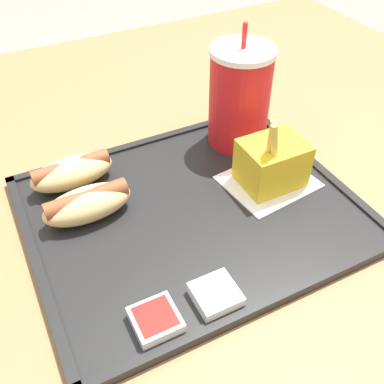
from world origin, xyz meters
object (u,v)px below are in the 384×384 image
object	(u,v)px
soda_cup	(240,97)
hot_dog_near	(87,203)
hot_dog_far	(72,172)
sauce_cup_ketchup	(156,320)
sauce_cup_mayo	(216,295)
fries_carton	(272,163)

from	to	relation	value
soda_cup	hot_dog_near	bearing A→B (deg)	-166.81
hot_dog_far	sauce_cup_ketchup	size ratio (longest dim) A/B	2.50
soda_cup	sauce_cup_mayo	size ratio (longest dim) A/B	3.94
hot_dog_far	sauce_cup_ketchup	world-z (taller)	hot_dog_far
hot_dog_far	fries_carton	bearing A→B (deg)	-26.38
hot_dog_near	fries_carton	distance (m)	0.25
fries_carton	sauce_cup_mayo	world-z (taller)	fries_carton
hot_dog_near	soda_cup	bearing A→B (deg)	13.19
sauce_cup_ketchup	sauce_cup_mayo	bearing A→B (deg)	-0.66
soda_cup	sauce_cup_mayo	xyz separation A→B (m)	(-0.18, -0.25, -0.07)
fries_carton	hot_dog_near	bearing A→B (deg)	168.45
hot_dog_near	sauce_cup_mayo	bearing A→B (deg)	-66.04
hot_dog_far	sauce_cup_ketchup	bearing A→B (deg)	-87.12
hot_dog_near	hot_dog_far	bearing A→B (deg)	90.00
soda_cup	hot_dog_far	xyz separation A→B (m)	(-0.26, 0.01, -0.05)
hot_dog_far	sauce_cup_mayo	xyz separation A→B (m)	(0.08, -0.26, -0.01)
hot_dog_near	sauce_cup_ketchup	size ratio (longest dim) A/B	2.48
sauce_cup_mayo	fries_carton	bearing A→B (deg)	40.00
hot_dog_near	sauce_cup_mayo	world-z (taller)	hot_dog_near
sauce_cup_ketchup	fries_carton	bearing A→B (deg)	30.25
hot_dog_far	hot_dog_near	size ratio (longest dim) A/B	1.01
hot_dog_far	fries_carton	world-z (taller)	fries_carton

